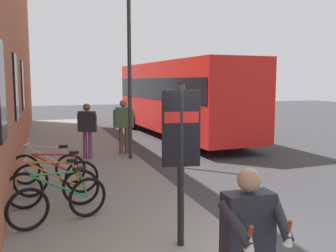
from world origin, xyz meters
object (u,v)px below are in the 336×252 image
at_px(street_lamp, 129,53).
at_px(tourist_with_hotdogs, 249,235).
at_px(pedestrian_crossing_street, 123,121).
at_px(city_bus, 179,95).
at_px(pedestrian_near_bus, 87,125).
at_px(bicycle_beside_lamp, 48,168).
at_px(bicycle_nearest_sign, 53,187).
at_px(bicycle_by_door, 57,177).
at_px(bicycle_mid_rack, 60,201).
at_px(transit_info_sign, 181,139).

bearing_deg(street_lamp, tourist_with_hotdogs, 174.60).
bearing_deg(pedestrian_crossing_street, street_lamp, -177.75).
height_order(city_bus, pedestrian_near_bus, city_bus).
distance_m(pedestrian_crossing_street, pedestrian_near_bus, 1.30).
xyz_separation_m(bicycle_beside_lamp, pedestrian_crossing_street, (3.15, -2.46, 0.71)).
relative_size(pedestrian_crossing_street, pedestrian_near_bus, 1.04).
bearing_deg(bicycle_beside_lamp, bicycle_nearest_sign, -177.82).
bearing_deg(bicycle_by_door, street_lamp, -35.69).
bearing_deg(bicycle_nearest_sign, bicycle_mid_rack, -175.03).
height_order(bicycle_beside_lamp, street_lamp, street_lamp).
relative_size(city_bus, pedestrian_near_bus, 6.15).
relative_size(bicycle_by_door, city_bus, 0.17).
relative_size(bicycle_by_door, bicycle_beside_lamp, 1.03).
height_order(bicycle_by_door, pedestrian_crossing_street, pedestrian_crossing_street).
xyz_separation_m(pedestrian_crossing_street, tourist_with_hotdogs, (-9.33, 0.77, -0.09)).
distance_m(bicycle_mid_rack, bicycle_nearest_sign, 0.91).
relative_size(bicycle_by_door, pedestrian_near_bus, 1.02).
distance_m(bicycle_mid_rack, tourist_with_hotdogs, 3.92).
bearing_deg(pedestrian_near_bus, bicycle_mid_rack, 168.67).
height_order(bicycle_mid_rack, city_bus, city_bus).
bearing_deg(bicycle_mid_rack, bicycle_beside_lamp, 3.15).
bearing_deg(tourist_with_hotdogs, pedestrian_near_bus, 3.02).
bearing_deg(bicycle_mid_rack, pedestrian_crossing_street, -21.84).
distance_m(bicycle_mid_rack, bicycle_by_door, 1.69).
relative_size(bicycle_nearest_sign, pedestrian_crossing_street, 0.98).
bearing_deg(bicycle_nearest_sign, pedestrian_near_bus, -14.50).
relative_size(city_bus, tourist_with_hotdogs, 6.48).
xyz_separation_m(bicycle_by_door, pedestrian_crossing_street, (4.10, -2.30, 0.71)).
distance_m(bicycle_mid_rack, pedestrian_near_bus, 5.53).
height_order(bicycle_beside_lamp, tourist_with_hotdogs, tourist_with_hotdogs).
relative_size(bicycle_mid_rack, bicycle_nearest_sign, 0.96).
bearing_deg(pedestrian_near_bus, bicycle_by_door, 163.98).
bearing_deg(pedestrian_near_bus, tourist_with_hotdogs, -176.98).
height_order(bicycle_nearest_sign, bicycle_beside_lamp, same).
height_order(bicycle_beside_lamp, city_bus, city_bus).
bearing_deg(bicycle_mid_rack, pedestrian_near_bus, -11.33).
distance_m(bicycle_nearest_sign, city_bus, 10.43).
xyz_separation_m(bicycle_by_door, transit_info_sign, (-3.15, -1.64, 1.21)).
distance_m(bicycle_mid_rack, street_lamp, 6.18).
height_order(bicycle_nearest_sign, pedestrian_crossing_street, pedestrian_crossing_street).
height_order(bicycle_nearest_sign, tourist_with_hotdogs, tourist_with_hotdogs).
bearing_deg(bicycle_beside_lamp, transit_info_sign, -156.27).
xyz_separation_m(pedestrian_crossing_street, street_lamp, (-0.85, -0.03, 2.17)).
relative_size(bicycle_nearest_sign, tourist_with_hotdogs, 1.08).
relative_size(bicycle_nearest_sign, street_lamp, 0.32).
bearing_deg(transit_info_sign, pedestrian_crossing_street, -5.22).
bearing_deg(city_bus, pedestrian_near_bus, 131.98).
bearing_deg(tourist_with_hotdogs, bicycle_beside_lamp, 15.35).
xyz_separation_m(bicycle_by_door, tourist_with_hotdogs, (-5.23, -1.53, 0.62)).
distance_m(city_bus, pedestrian_crossing_street, 5.04).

